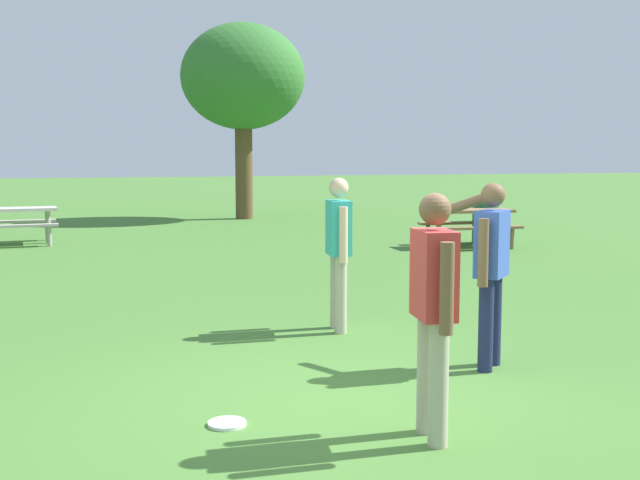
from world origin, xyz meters
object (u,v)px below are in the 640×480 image
at_px(trash_can_beside_table, 486,221).
at_px(frisbee, 227,423).
at_px(picnic_table_near, 469,219).
at_px(tree_far_right, 243,78).
at_px(person_catcher, 339,243).
at_px(person_bystander, 490,260).
at_px(person_thrower, 434,300).
at_px(picnic_table_far, 14,218).

bearing_deg(trash_can_beside_table, frisbee, -128.55).
height_order(frisbee, picnic_table_near, picnic_table_near).
xyz_separation_m(trash_can_beside_table, tree_far_right, (-3.46, 7.82, 3.57)).
height_order(picnic_table_near, tree_far_right, tree_far_right).
distance_m(person_catcher, frisbee, 3.23).
bearing_deg(person_bystander, frisbee, -163.44).
xyz_separation_m(person_catcher, frisbee, (-1.74, -2.56, -0.93)).
distance_m(picnic_table_near, tree_far_right, 9.41).
xyz_separation_m(person_thrower, tree_far_right, (2.78, 17.89, 3.11)).
height_order(person_bystander, tree_far_right, tree_far_right).
distance_m(picnic_table_far, trash_can_beside_table, 9.91).
relative_size(person_thrower, frisbee, 6.06).
distance_m(person_thrower, picnic_table_near, 11.13).
height_order(person_catcher, frisbee, person_catcher).
relative_size(person_thrower, person_bystander, 1.00).
relative_size(person_bystander, tree_far_right, 0.29).
bearing_deg(picnic_table_near, picnic_table_far, 159.43).
xyz_separation_m(person_thrower, frisbee, (-1.24, 0.69, -0.93)).
height_order(picnic_table_far, tree_far_right, tree_far_right).
bearing_deg(person_catcher, trash_can_beside_table, 49.94).
distance_m(frisbee, trash_can_beside_table, 12.01).
distance_m(person_catcher, picnic_table_far, 10.39).
xyz_separation_m(picnic_table_near, picnic_table_far, (-8.84, 3.32, 0.00)).
height_order(person_catcher, tree_far_right, tree_far_right).
xyz_separation_m(frisbee, picnic_table_near, (6.83, 8.93, 0.55)).
xyz_separation_m(frisbee, trash_can_beside_table, (7.48, 9.39, 0.47)).
xyz_separation_m(person_thrower, person_bystander, (1.26, 1.43, 0.02)).
bearing_deg(person_bystander, person_catcher, 112.81).
relative_size(frisbee, picnic_table_far, 0.15).
relative_size(person_bystander, frisbee, 6.06).
distance_m(trash_can_beside_table, tree_far_right, 9.26).
height_order(person_thrower, frisbee, person_thrower).
height_order(person_thrower, tree_far_right, tree_far_right).
bearing_deg(tree_far_right, picnic_table_far, -140.56).
bearing_deg(person_bystander, trash_can_beside_table, 60.04).
xyz_separation_m(person_thrower, person_catcher, (0.50, 3.24, 0.00)).
bearing_deg(trash_can_beside_table, picnic_table_near, -144.70).
bearing_deg(picnic_table_near, frisbee, -127.43).
height_order(person_thrower, picnic_table_far, person_thrower).
bearing_deg(person_catcher, person_thrower, -98.69).
xyz_separation_m(person_bystander, frisbee, (-2.50, -0.74, -0.95)).
height_order(person_thrower, person_bystander, same).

